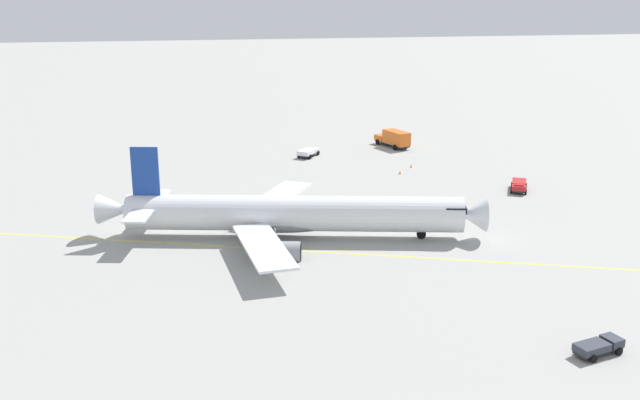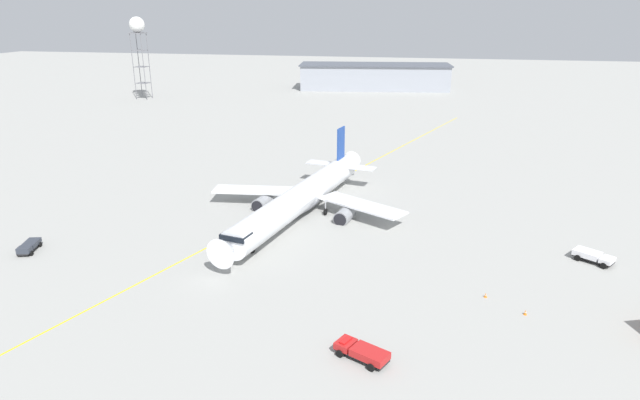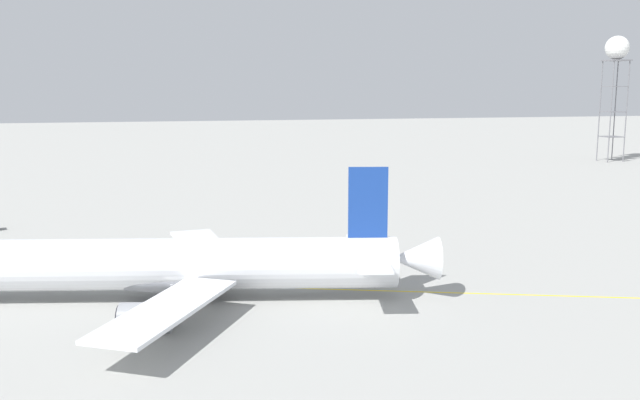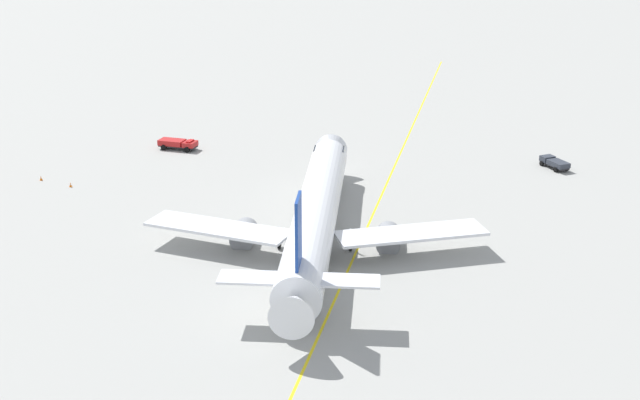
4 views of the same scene
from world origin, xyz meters
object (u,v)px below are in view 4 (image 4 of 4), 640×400
safety_cone_near (71,185)px  airliner_main (316,217)px  ops_pickup_truck (178,144)px  baggage_truck_truck (554,163)px  safety_cone_mid (41,178)px

safety_cone_near → airliner_main: bearing=51.5°
airliner_main → ops_pickup_truck: 38.19m
airliner_main → baggage_truck_truck: airliner_main is taller
ops_pickup_truck → safety_cone_near: (14.25, -12.28, -0.53)m
baggage_truck_truck → safety_cone_mid: (-3.36, -63.23, -0.44)m
airliner_main → ops_pickup_truck: airliner_main is taller
safety_cone_mid → ops_pickup_truck: bearing=124.9°
safety_cone_near → safety_cone_mid: size_ratio=1.00×
baggage_truck_truck → safety_cone_mid: baggage_truck_truck is taller
ops_pickup_truck → safety_cone_mid: (11.26, -16.14, -0.53)m
baggage_truck_truck → airliner_main: bearing=106.2°
airliner_main → safety_cone_mid: airliner_main is taller
ops_pickup_truck → baggage_truck_truck: bearing=8.1°
baggage_truck_truck → safety_cone_mid: 63.32m
safety_cone_near → safety_cone_mid: 4.88m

